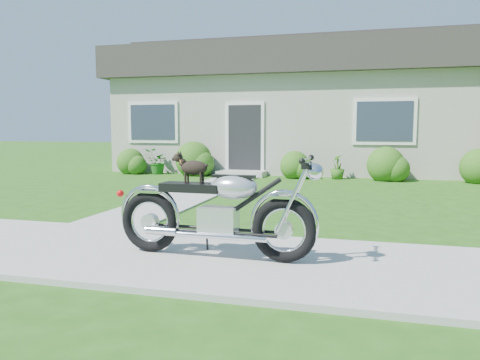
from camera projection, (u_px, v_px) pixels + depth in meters
The scene contains 8 objects.
ground at pixel (171, 256), 5.15m from camera, with size 80.00×80.00×0.00m, color #235114.
sidewalk at pixel (171, 254), 5.15m from camera, with size 24.00×2.20×0.04m, color #9E9B93.
walkway at pixel (199, 191), 10.34m from camera, with size 1.20×8.00×0.03m, color #9E9B93.
house at pixel (308, 107), 16.42m from camera, with size 12.60×7.03×4.50m.
shrub_row at pixel (290, 163), 13.27m from camera, with size 10.82×1.11×1.11m.
potted_plant_left at pixel (157, 162), 14.40m from camera, with size 0.70×0.61×0.78m, color #1C5E18.
potted_plant_right at pixel (337, 167), 12.98m from camera, with size 0.39×0.39×0.70m, color #35681C.
motorcycle_with_dog at pixel (218, 211), 4.90m from camera, with size 2.22×0.60×1.10m.
Camera 1 is at (2.05, -4.65, 1.39)m, focal length 35.00 mm.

